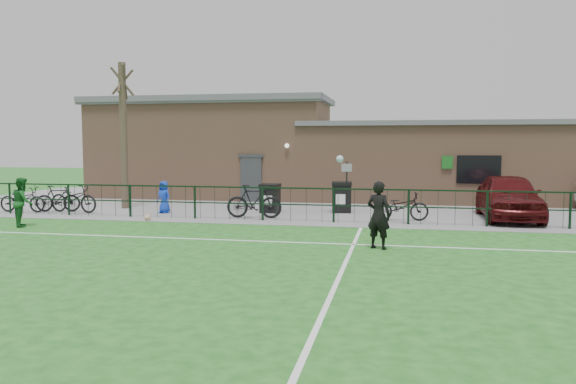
% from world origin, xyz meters
% --- Properties ---
extents(ground, '(90.00, 90.00, 0.00)m').
position_xyz_m(ground, '(0.00, 0.00, 0.00)').
color(ground, '#1A5B1B').
rests_on(ground, ground).
extents(paving_strip, '(34.00, 13.00, 0.02)m').
position_xyz_m(paving_strip, '(0.00, 13.50, 0.01)').
color(paving_strip, gray).
rests_on(paving_strip, ground).
extents(pitch_line_touch, '(28.00, 0.10, 0.01)m').
position_xyz_m(pitch_line_touch, '(0.00, 7.80, 0.00)').
color(pitch_line_touch, white).
rests_on(pitch_line_touch, ground).
extents(pitch_line_mid, '(28.00, 0.10, 0.01)m').
position_xyz_m(pitch_line_mid, '(0.00, 4.00, 0.00)').
color(pitch_line_mid, white).
rests_on(pitch_line_mid, ground).
extents(pitch_line_perp, '(0.10, 16.00, 0.01)m').
position_xyz_m(pitch_line_perp, '(2.00, 0.00, 0.00)').
color(pitch_line_perp, white).
rests_on(pitch_line_perp, ground).
extents(perimeter_fence, '(28.00, 0.10, 1.20)m').
position_xyz_m(perimeter_fence, '(0.00, 8.00, 0.60)').
color(perimeter_fence, black).
rests_on(perimeter_fence, ground).
extents(bare_tree, '(0.30, 0.30, 6.00)m').
position_xyz_m(bare_tree, '(-8.00, 10.50, 3.00)').
color(bare_tree, '#443729').
rests_on(bare_tree, ground).
extents(wheelie_bin_left, '(0.69, 0.78, 1.03)m').
position_xyz_m(wheelie_bin_left, '(-1.76, 10.30, 0.53)').
color(wheelie_bin_left, black).
rests_on(wheelie_bin_left, paving_strip).
extents(wheelie_bin_right, '(0.81, 0.90, 1.10)m').
position_xyz_m(wheelie_bin_right, '(0.99, 10.88, 0.57)').
color(wheelie_bin_right, black).
rests_on(wheelie_bin_right, paving_strip).
extents(sign_post, '(0.06, 0.06, 2.00)m').
position_xyz_m(sign_post, '(1.20, 10.60, 1.02)').
color(sign_post, black).
rests_on(sign_post, paving_strip).
extents(car_maroon, '(2.00, 4.80, 1.63)m').
position_xyz_m(car_maroon, '(7.01, 10.04, 0.83)').
color(car_maroon, '#4D0D10').
rests_on(car_maroon, paving_strip).
extents(bicycle_a, '(1.92, 0.74, 1.00)m').
position_xyz_m(bicycle_a, '(-11.30, 8.46, 0.52)').
color(bicycle_a, black).
rests_on(bicycle_a, paving_strip).
extents(bicycle_b, '(1.80, 0.92, 1.04)m').
position_xyz_m(bicycle_b, '(-10.02, 8.86, 0.54)').
color(bicycle_b, black).
rests_on(bicycle_b, paving_strip).
extents(bicycle_c, '(2.18, 1.00, 1.11)m').
position_xyz_m(bicycle_c, '(-9.27, 8.77, 0.57)').
color(bicycle_c, black).
rests_on(bicycle_c, paving_strip).
extents(bicycle_d, '(2.04, 0.69, 1.21)m').
position_xyz_m(bicycle_d, '(-1.94, 8.54, 0.62)').
color(bicycle_d, black).
rests_on(bicycle_d, paving_strip).
extents(bicycle_e, '(1.97, 0.90, 1.00)m').
position_xyz_m(bicycle_e, '(3.26, 8.86, 0.52)').
color(bicycle_e, black).
rests_on(bicycle_e, paving_strip).
extents(spectator_child, '(0.71, 0.59, 1.24)m').
position_xyz_m(spectator_child, '(-5.73, 9.27, 0.64)').
color(spectator_child, blue).
rests_on(spectator_child, paving_strip).
extents(goalkeeper_kick, '(1.75, 2.93, 2.35)m').
position_xyz_m(goalkeeper_kick, '(2.64, 3.57, 0.91)').
color(goalkeeper_kick, black).
rests_on(goalkeeper_kick, ground).
extents(outfield_player, '(0.94, 0.99, 1.60)m').
position_xyz_m(outfield_player, '(-8.89, 5.24, 0.80)').
color(outfield_player, '#195A23').
rests_on(outfield_player, ground).
extents(ball_ground, '(0.23, 0.23, 0.23)m').
position_xyz_m(ball_ground, '(-5.45, 7.20, 0.12)').
color(ball_ground, silver).
rests_on(ball_ground, ground).
extents(clubhouse, '(24.25, 5.40, 4.96)m').
position_xyz_m(clubhouse, '(-0.88, 16.50, 2.22)').
color(clubhouse, '#A87A5D').
rests_on(clubhouse, ground).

